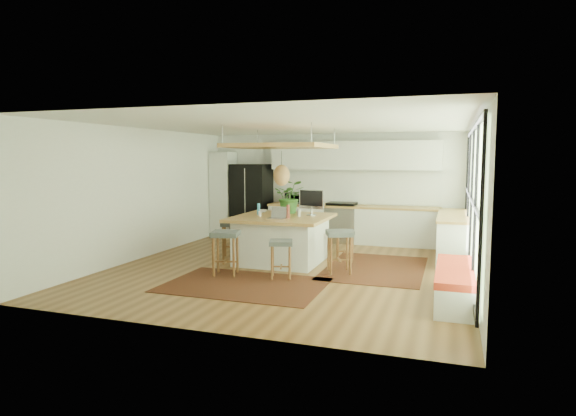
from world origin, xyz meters
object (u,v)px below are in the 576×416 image
(stool_right_back, at_px, (345,244))
(laptop, at_px, (277,212))
(island, at_px, (282,239))
(microwave, at_px, (296,197))
(stool_near_right, at_px, (281,258))
(stool_left_side, at_px, (232,241))
(stool_near_left, at_px, (226,256))
(stool_right_front, at_px, (339,254))
(monitor, at_px, (312,203))
(fridge, at_px, (252,202))
(island_plant, at_px, (290,200))

(stool_right_back, height_order, laptop, laptop)
(island, height_order, stool_right_back, island)
(microwave, bearing_deg, stool_right_back, -58.98)
(stool_near_right, height_order, stool_right_back, stool_near_right)
(stool_right_back, relative_size, stool_left_side, 0.82)
(stool_right_back, height_order, microwave, microwave)
(stool_near_left, xyz_separation_m, stool_near_right, (1.01, 0.10, 0.00))
(stool_right_front, height_order, microwave, microwave)
(island, bearing_deg, stool_right_back, 22.23)
(stool_near_right, distance_m, laptop, 1.18)
(island, xyz_separation_m, stool_right_back, (1.18, 0.48, -0.11))
(stool_right_front, distance_m, monitor, 1.43)
(fridge, bearing_deg, island, -52.71)
(fridge, relative_size, stool_right_front, 2.48)
(stool_near_right, bearing_deg, microwave, 104.37)
(island, relative_size, island_plant, 2.65)
(stool_right_back, bearing_deg, monitor, -164.09)
(stool_left_side, height_order, monitor, monitor)
(stool_near_right, height_order, microwave, microwave)
(stool_near_right, relative_size, stool_right_back, 1.05)
(fridge, bearing_deg, stool_left_side, -72.02)
(stool_right_front, relative_size, island_plant, 1.11)
(stool_near_left, bearing_deg, microwave, 89.96)
(stool_near_right, distance_m, stool_left_side, 2.01)
(stool_right_back, height_order, stool_left_side, stool_left_side)
(fridge, bearing_deg, stool_right_front, -42.82)
(stool_right_front, distance_m, stool_left_side, 2.48)
(stool_left_side, bearing_deg, monitor, 9.91)
(stool_near_left, distance_m, stool_near_right, 1.02)
(island, xyz_separation_m, stool_left_side, (-1.10, 0.01, -0.11))
(monitor, bearing_deg, stool_left_side, -155.65)
(fridge, height_order, stool_left_side, fridge)
(island, distance_m, microwave, 2.81)
(stool_left_side, height_order, island_plant, island_plant)
(microwave, height_order, island_plant, island_plant)
(microwave, bearing_deg, island_plant, -82.84)
(stool_near_left, bearing_deg, stool_right_back, 46.55)
(laptop, bearing_deg, monitor, 60.14)
(stool_near_right, relative_size, monitor, 1.16)
(stool_near_right, bearing_deg, island_plant, 103.73)
(microwave, bearing_deg, fridge, 172.12)
(island_plant, bearing_deg, stool_left_side, -154.56)
(fridge, xyz_separation_m, microwave, (1.22, -0.00, 0.17))
(stool_near_right, relative_size, stool_right_front, 0.86)
(monitor, bearing_deg, microwave, 129.42)
(island, xyz_separation_m, laptop, (0.04, -0.41, 0.58))
(fridge, bearing_deg, monitor, -42.21)
(monitor, distance_m, microwave, 2.62)
(stool_near_right, height_order, laptop, laptop)
(fridge, relative_size, laptop, 5.66)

